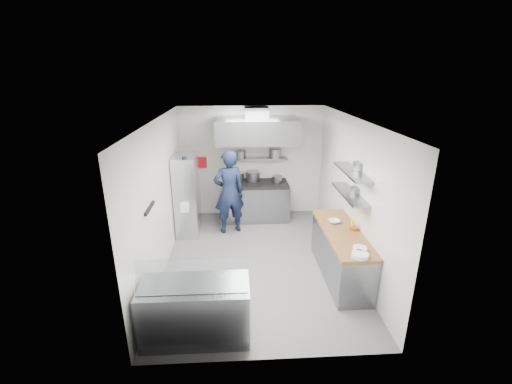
{
  "coord_description": "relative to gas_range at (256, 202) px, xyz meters",
  "views": [
    {
      "loc": [
        -0.39,
        -6.0,
        3.6
      ],
      "look_at": [
        0.0,
        0.6,
        1.25
      ],
      "focal_mm": 24.0,
      "sensor_mm": 36.0,
      "label": 1
    }
  ],
  "objects": [
    {
      "name": "shelf_pot_b",
      "position": [
        0.48,
        0.23,
        1.2
      ],
      "size": [
        0.3,
        0.3,
        0.22
      ],
      "primitive_type": "cylinder",
      "color": "slate",
      "rests_on": "over_range_shelf"
    },
    {
      "name": "ceiling",
      "position": [
        -0.1,
        -2.1,
        2.35
      ],
      "size": [
        5.0,
        5.0,
        0.0
      ],
      "primitive_type": "plane",
      "rotation": [
        3.14,
        0.0,
        0.0
      ],
      "color": "silver",
      "rests_on": "wall_back"
    },
    {
      "name": "cooktop",
      "position": [
        0.0,
        0.0,
        0.48
      ],
      "size": [
        1.57,
        0.78,
        0.06
      ],
      "primitive_type": "cube",
      "color": "black",
      "rests_on": "gas_range"
    },
    {
      "name": "stock_pot_mid",
      "position": [
        -0.08,
        0.19,
        0.63
      ],
      "size": [
        0.36,
        0.36,
        0.24
      ],
      "primitive_type": "cylinder",
      "color": "slate",
      "rests_on": "cooktop"
    },
    {
      "name": "prep_counter_base",
      "position": [
        1.38,
        -2.7,
        -0.03
      ],
      "size": [
        0.62,
        2.0,
        0.84
      ],
      "primitive_type": "cube",
      "color": "gray",
      "rests_on": "floor"
    },
    {
      "name": "rack_bin_b",
      "position": [
        -1.63,
        -0.66,
        0.85
      ],
      "size": [
        0.14,
        0.17,
        0.16
      ],
      "primitive_type": "cube",
      "color": "yellow",
      "rests_on": "wire_rack"
    },
    {
      "name": "chef",
      "position": [
        -0.67,
        -0.72,
        0.53
      ],
      "size": [
        0.82,
        0.65,
        1.96
      ],
      "primitive_type": "imported",
      "rotation": [
        0.0,
        0.0,
        3.42
      ],
      "color": "#111A34",
      "rests_on": "floor"
    },
    {
      "name": "shelf_pot_a",
      "position": [
        -0.39,
        0.25,
        1.18
      ],
      "size": [
        0.25,
        0.25,
        0.18
      ],
      "primitive_type": "cylinder",
      "color": "slate",
      "rests_on": "over_range_shelf"
    },
    {
      "name": "knife_strip",
      "position": [
        -1.88,
        -3.0,
        1.1
      ],
      "size": [
        0.04,
        0.55,
        0.05
      ],
      "primitive_type": "cube",
      "color": "black",
      "rests_on": "wall_left"
    },
    {
      "name": "extractor_hood",
      "position": [
        0.0,
        -0.18,
        1.85
      ],
      "size": [
        1.9,
        1.15,
        0.55
      ],
      "primitive_type": "cube",
      "color": "gray",
      "rests_on": "wall_back"
    },
    {
      "name": "floor",
      "position": [
        -0.1,
        -2.1,
        -0.45
      ],
      "size": [
        5.0,
        5.0,
        0.0
      ],
      "primitive_type": "plane",
      "color": "#535355",
      "rests_on": "ground"
    },
    {
      "name": "wall_shelf_upper",
      "position": [
        1.54,
        -2.4,
        1.47
      ],
      "size": [
        0.3,
        1.3,
        0.04
      ],
      "primitive_type": "cube",
      "color": "gray",
      "rests_on": "wall_right"
    },
    {
      "name": "gas_range",
      "position": [
        0.0,
        0.0,
        0.0
      ],
      "size": [
        1.6,
        0.8,
        0.9
      ],
      "primitive_type": "cube",
      "color": "gray",
      "rests_on": "floor"
    },
    {
      "name": "wall_back",
      "position": [
        -0.1,
        0.4,
        0.95
      ],
      "size": [
        3.6,
        2.8,
        0.02
      ],
      "primitive_type": "cube",
      "rotation": [
        1.57,
        0.0,
        0.0
      ],
      "color": "white",
      "rests_on": "floor"
    },
    {
      "name": "shelf_pot_d",
      "position": [
        1.71,
        -2.36,
        1.56
      ],
      "size": [
        0.27,
        0.27,
        0.14
      ],
      "primitive_type": "cylinder",
      "color": "slate",
      "rests_on": "wall_shelf_upper"
    },
    {
      "name": "stock_pot_right",
      "position": [
        0.52,
        0.03,
        0.59
      ],
      "size": [
        0.25,
        0.25,
        0.16
      ],
      "primitive_type": "cylinder",
      "color": "slate",
      "rests_on": "cooktop"
    },
    {
      "name": "prep_counter_top",
      "position": [
        1.38,
        -2.7,
        0.42
      ],
      "size": [
        0.65,
        2.04,
        0.06
      ],
      "primitive_type": "cube",
      "color": "brown",
      "rests_on": "prep_counter_base"
    },
    {
      "name": "display_case",
      "position": [
        -1.1,
        -4.1,
        -0.03
      ],
      "size": [
        1.5,
        0.7,
        0.85
      ],
      "primitive_type": "cube",
      "color": "gray",
      "rests_on": "floor"
    },
    {
      "name": "plate_stack_a",
      "position": [
        1.38,
        -3.58,
        0.48
      ],
      "size": [
        0.26,
        0.26,
        0.06
      ],
      "primitive_type": "cylinder",
      "color": "white",
      "rests_on": "prep_counter_top"
    },
    {
      "name": "display_glass",
      "position": [
        -1.1,
        -4.22,
        0.62
      ],
      "size": [
        1.47,
        0.19,
        0.42
      ],
      "primitive_type": "cube",
      "rotation": [
        -0.38,
        0.0,
        0.0
      ],
      "color": "silver",
      "rests_on": "display_case"
    },
    {
      "name": "stock_pot_left",
      "position": [
        -0.47,
        0.22,
        0.61
      ],
      "size": [
        0.31,
        0.31,
        0.2
      ],
      "primitive_type": "cylinder",
      "color": "slate",
      "rests_on": "cooktop"
    },
    {
      "name": "rack_bin_a",
      "position": [
        -1.63,
        -1.11,
        0.35
      ],
      "size": [
        0.17,
        0.21,
        0.19
      ],
      "primitive_type": "cube",
      "color": "white",
      "rests_on": "wire_rack"
    },
    {
      "name": "wall_front",
      "position": [
        -0.1,
        -4.6,
        0.95
      ],
      "size": [
        3.6,
        2.8,
        0.02
      ],
      "primitive_type": "cube",
      "rotation": [
        -1.57,
        0.0,
        0.0
      ],
      "color": "white",
      "rests_on": "floor"
    },
    {
      "name": "mixing_bowl",
      "position": [
        1.32,
        -2.32,
        0.48
      ],
      "size": [
        0.24,
        0.24,
        0.05
      ],
      "primitive_type": "imported",
      "rotation": [
        0.0,
        0.0,
        0.08
      ],
      "color": "white",
      "rests_on": "prep_counter_top"
    },
    {
      "name": "copper_pan",
      "position": [
        1.59,
        -2.65,
        0.48
      ],
      "size": [
        0.15,
        0.15,
        0.06
      ],
      "primitive_type": "cylinder",
      "color": "#C16A36",
      "rests_on": "prep_counter_top"
    },
    {
      "name": "wall_right",
      "position": [
        1.7,
        -2.1,
        0.95
      ],
      "size": [
        2.8,
        5.0,
        0.02
      ],
      "primitive_type": "cube",
      "rotation": [
        1.57,
        0.0,
        -1.57
      ],
      "color": "white",
      "rests_on": "floor"
    },
    {
      "name": "wall_left",
      "position": [
        -1.9,
        -2.1,
        0.95
      ],
      "size": [
        2.8,
        5.0,
        0.02
      ],
      "primitive_type": "cube",
      "rotation": [
        1.57,
        0.0,
        1.57
      ],
      "color": "white",
      "rests_on": "floor"
    },
    {
      "name": "wall_shelf_lower",
      "position": [
        1.54,
        -2.4,
        1.05
      ],
      "size": [
        0.3,
        1.3,
        0.04
      ],
      "primitive_type": "cube",
      "color": "gray",
      "rests_on": "wall_right"
    },
    {
      "name": "red_firebox",
      "position": [
        -1.35,
        0.34,
        0.97
      ],
      "size": [
        0.22,
        0.1,
        0.26
      ],
      "primitive_type": "cube",
      "color": "red",
      "rests_on": "wall_back"
    },
    {
      "name": "squeeze_bottle",
      "position": [
        1.58,
        -2.6,
        0.54
      ],
      "size": [
        0.06,
        0.06,
        0.18
      ],
      "primitive_type": "cylinder",
      "color": "yellow",
      "rests_on": "prep_counter_top"
    },
    {
      "name": "over_range_shelf",
      "position": [
        0.0,
        0.24,
        1.07
      ],
      "size": [
        1.6,
        0.3,
        0.04
      ],
      "primitive_type": "cube",
      "color": "gray",
      "rests_on": "wall_back"
    },
    {
      "name": "plate_stack_b",
      "position": [
        1.44,
        -3.39,
        0.48
      ],
      "size": [
        0.22,
        0.22,
        0.06
      ],
      "primitive_type": "cylinder",
      "color": "white",
      "rests_on": "prep_counter_top"
    },
    {
      "name": "rack_jar",
      "position": [
        -1.58,
        -0.99,
        1.35
      ],
      "size": [
        0.12,
        0.12,
        0.18
      ],
      "primitive_type": "cylinder",
      "color": "black",
      "rests_on": "wire_rack"
    },
    {
      "name": "wire_rack",
      "position": [
        -1.63,
        -0.67,
        0.48
      ],
      "size": [
        0.5,
        0.9,
        1.85
      ],
      "primitive_type": "cube",
      "color": "silver",
      "rests_on": "floor"
    },
    {
      "name": "hood_duct",
      "position": [
        0.0,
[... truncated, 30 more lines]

